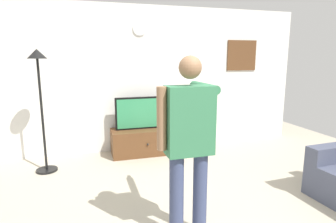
% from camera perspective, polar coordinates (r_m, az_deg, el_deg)
% --- Properties ---
extents(back_wall, '(6.40, 0.10, 2.70)m').
position_cam_1_polar(back_wall, '(5.35, -5.16, 6.59)').
color(back_wall, silver).
rests_on(back_wall, ground_plane).
extents(tv_stand, '(1.20, 0.56, 0.47)m').
position_cam_1_polar(tv_stand, '(5.20, -4.80, -6.07)').
color(tv_stand, brown).
rests_on(tv_stand, ground_plane).
extents(television, '(1.03, 0.07, 0.59)m').
position_cam_1_polar(television, '(5.12, -5.00, -0.26)').
color(television, black).
rests_on(television, tv_stand).
extents(wall_clock, '(0.24, 0.03, 0.24)m').
position_cam_1_polar(wall_clock, '(5.29, -5.83, 16.52)').
color(wall_clock, white).
extents(framed_picture, '(0.65, 0.04, 0.61)m').
position_cam_1_polar(framed_picture, '(6.03, 14.80, 11.03)').
color(framed_picture, brown).
extents(floor_lamp, '(0.32, 0.32, 1.88)m').
position_cam_1_polar(floor_lamp, '(4.57, -24.78, 4.82)').
color(floor_lamp, black).
rests_on(floor_lamp, ground_plane).
extents(person_standing_nearer_lamp, '(0.62, 0.78, 1.77)m').
position_cam_1_polar(person_standing_nearer_lamp, '(2.64, 4.27, -5.31)').
color(person_standing_nearer_lamp, '#384266').
rests_on(person_standing_nearer_lamp, ground_plane).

